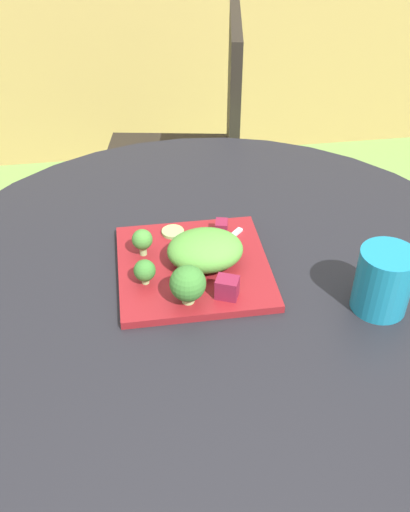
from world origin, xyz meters
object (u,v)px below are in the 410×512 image
Objects in this scene: patio_chair at (197,142)px; drinking_glass at (383,284)px; salad_plate at (193,267)px; fork at (212,253)px.

drinking_glass is (0.16, -0.99, 0.23)m from patio_chair.
salad_plate is 0.04m from fork.
drinking_glass reaches higher than fork.
patio_chair is at bearing 84.00° from fork.
fork reaches higher than salad_plate.
patio_chair is 1.03m from drinking_glass.
salad_plate is at bearing -149.30° from fork.
patio_chair reaches higher than salad_plate.
salad_plate is 0.32m from drinking_glass.
patio_chair is 3.47× the size of salad_plate.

